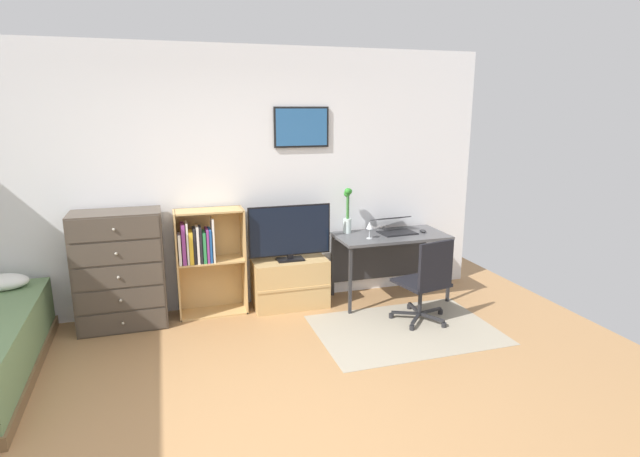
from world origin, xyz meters
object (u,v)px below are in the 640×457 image
object	(u,v)px
television	(290,233)
bookshelf	(205,255)
dresser	(120,270)
wine_glass	(370,226)
tv_stand	(290,283)
bamboo_vase	(347,211)
desk	(387,244)
computer_mouse	(423,231)
laptop	(394,226)
office_chair	(427,279)

from	to	relation	value
television	bookshelf	bearing A→B (deg)	175.18
dresser	wine_glass	bearing A→B (deg)	-4.40
dresser	bookshelf	xyz separation A→B (m)	(0.81, 0.07, 0.06)
tv_stand	dresser	bearing A→B (deg)	-179.49
bookshelf	television	distance (m)	0.89
tv_stand	bamboo_vase	xyz separation A→B (m)	(0.68, 0.10, 0.73)
television	tv_stand	bearing A→B (deg)	90.00
desk	wine_glass	size ratio (longest dim) A/B	6.72
computer_mouse	bamboo_vase	bearing A→B (deg)	164.09
dresser	laptop	xyz separation A→B (m)	(2.87, 0.00, 0.24)
television	wine_glass	bearing A→B (deg)	-12.72
dresser	television	size ratio (longest dim) A/B	1.31
desk	laptop	xyz separation A→B (m)	(0.08, 0.02, 0.20)
television	bamboo_vase	xyz separation A→B (m)	(0.68, 0.12, 0.17)
wine_glass	tv_stand	bearing A→B (deg)	165.79
dresser	television	xyz separation A→B (m)	(1.68, -0.01, 0.24)
tv_stand	wine_glass	bearing A→B (deg)	-14.21
office_chair	laptop	bearing A→B (deg)	76.72
tv_stand	bookshelf	bearing A→B (deg)	176.65
dresser	computer_mouse	world-z (taller)	dresser
bamboo_vase	wine_glass	bearing A→B (deg)	-66.40
tv_stand	computer_mouse	size ratio (longest dim) A/B	7.56
television	dresser	bearing A→B (deg)	179.75
bamboo_vase	wine_glass	size ratio (longest dim) A/B	2.78
dresser	computer_mouse	size ratio (longest dim) A/B	10.99
desk	wine_glass	world-z (taller)	wine_glass
tv_stand	office_chair	size ratio (longest dim) A/B	0.91
bamboo_vase	computer_mouse	bearing A→B (deg)	-15.91
dresser	bookshelf	bearing A→B (deg)	4.67
laptop	computer_mouse	bearing A→B (deg)	-25.74
dresser	laptop	bearing A→B (deg)	0.08
desk	television	bearing A→B (deg)	179.56
computer_mouse	laptop	bearing A→B (deg)	158.13
dresser	bookshelf	size ratio (longest dim) A/B	1.04
television	desk	distance (m)	1.13
office_chair	bamboo_vase	xyz separation A→B (m)	(-0.49, 0.93, 0.53)
bookshelf	computer_mouse	xyz separation A→B (m)	(2.36, -0.18, 0.12)
bookshelf	desk	distance (m)	1.98
dresser	television	bearing A→B (deg)	-0.25
bookshelf	wine_glass	distance (m)	1.72
desk	bamboo_vase	world-z (taller)	bamboo_vase
tv_stand	television	xyz separation A→B (m)	(0.00, -0.02, 0.56)
desk	office_chair	size ratio (longest dim) A/B	1.41
office_chair	computer_mouse	xyz separation A→B (m)	(0.32, 0.70, 0.30)
tv_stand	bamboo_vase	size ratio (longest dim) A/B	1.57
office_chair	laptop	size ratio (longest dim) A/B	1.93
television	bamboo_vase	distance (m)	0.71
desk	bamboo_vase	xyz separation A→B (m)	(-0.43, 0.13, 0.38)
bookshelf	television	bearing A→B (deg)	-4.82
bamboo_vase	wine_glass	xyz separation A→B (m)	(0.13, -0.31, -0.11)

